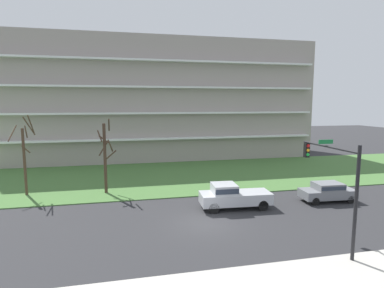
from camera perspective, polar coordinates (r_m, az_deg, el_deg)
ground at (r=21.64m, az=2.50°, el=-14.33°), size 160.00×160.00×0.00m
grass_lawn_strip at (r=34.74m, az=-3.42°, el=-5.85°), size 80.00×16.00×0.08m
apartment_building at (r=48.38m, az=-6.21°, el=7.91°), size 44.07×14.32×16.90m
tree_far_left at (r=30.50m, az=-28.33°, el=-1.84°), size 1.92×1.89×7.08m
tree_left at (r=28.56m, az=-15.59°, el=-2.04°), size 1.64×1.72×6.72m
pickup_silver_near_left at (r=24.36m, az=7.40°, el=-9.34°), size 5.50×2.29×1.95m
sedan_gray_center_left at (r=28.18m, az=23.59°, el=-7.90°), size 4.49×2.03×1.57m
traffic_signal_mast at (r=18.65m, az=24.76°, el=-5.37°), size 0.90×4.84×6.02m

